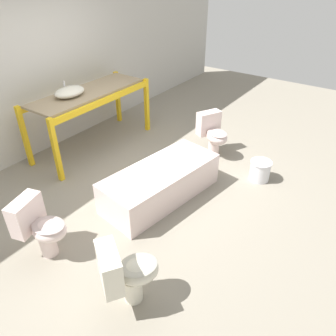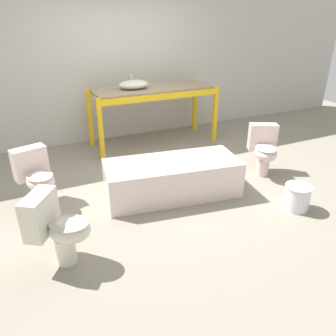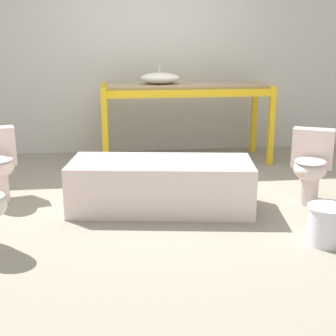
{
  "view_description": "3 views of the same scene",
  "coord_description": "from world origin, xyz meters",
  "px_view_note": "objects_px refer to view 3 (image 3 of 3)",
  "views": [
    {
      "loc": [
        -3.02,
        -2.78,
        2.83
      ],
      "look_at": [
        -0.23,
        -0.81,
        0.63
      ],
      "focal_mm": 35.0,
      "sensor_mm": 36.0,
      "label": 1
    },
    {
      "loc": [
        -1.74,
        -3.97,
        2.14
      ],
      "look_at": [
        -0.32,
        -0.95,
        0.57
      ],
      "focal_mm": 35.0,
      "sensor_mm": 36.0,
      "label": 2
    },
    {
      "loc": [
        -0.54,
        -4.78,
        1.54
      ],
      "look_at": [
        -0.07,
        -0.95,
        0.49
      ],
      "focal_mm": 50.0,
      "sensor_mm": 36.0,
      "label": 3
    }
  ],
  "objects_px": {
    "sink_basin": "(160,78)",
    "bucket_white": "(327,224)",
    "toilet_near": "(311,163)",
    "bathtub_main": "(161,181)"
  },
  "relations": [
    {
      "from": "sink_basin",
      "to": "bucket_white",
      "type": "relative_size",
      "value": 1.61
    },
    {
      "from": "sink_basin",
      "to": "toilet_near",
      "type": "relative_size",
      "value": 0.72
    },
    {
      "from": "sink_basin",
      "to": "bathtub_main",
      "type": "relative_size",
      "value": 0.29
    },
    {
      "from": "sink_basin",
      "to": "bucket_white",
      "type": "distance_m",
      "value": 3.15
    },
    {
      "from": "sink_basin",
      "to": "toilet_near",
      "type": "xyz_separation_m",
      "value": [
        1.27,
        -1.88,
        -0.68
      ]
    },
    {
      "from": "sink_basin",
      "to": "bucket_white",
      "type": "xyz_separation_m",
      "value": [
        1.01,
        -2.84,
        -0.92
      ]
    },
    {
      "from": "toilet_near",
      "to": "bucket_white",
      "type": "height_order",
      "value": "toilet_near"
    },
    {
      "from": "sink_basin",
      "to": "bathtub_main",
      "type": "bearing_deg",
      "value": -95.84
    },
    {
      "from": "sink_basin",
      "to": "toilet_near",
      "type": "distance_m",
      "value": 2.37
    },
    {
      "from": "sink_basin",
      "to": "bathtub_main",
      "type": "distance_m",
      "value": 2.06
    }
  ]
}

